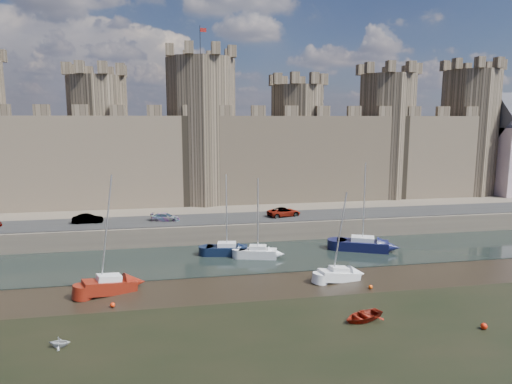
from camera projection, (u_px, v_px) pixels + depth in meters
ground at (224, 373)px, 29.10m from camera, size 160.00×160.00×0.00m
water_channel at (201, 260)px, 52.39m from camera, size 160.00×12.00×0.08m
quay at (188, 197)px, 87.15m from camera, size 160.00×60.00×2.50m
road at (195, 220)px, 61.70m from camera, size 160.00×7.00×0.10m
castle at (186, 146)px, 73.73m from camera, size 108.50×11.00×29.00m
car_1 at (88, 219)px, 59.54m from camera, size 3.83×1.37×1.26m
car_2 at (165, 217)px, 60.92m from camera, size 4.02×2.25×1.10m
car_3 at (284, 212)px, 63.72m from camera, size 5.09×3.26×1.31m
sailboat_1 at (227, 249)px, 54.03m from camera, size 5.07×2.69×9.65m
sailboat_2 at (258, 252)px, 52.89m from camera, size 4.62×2.79×9.33m
sailboat_3 at (362, 244)px, 55.94m from camera, size 6.60×4.69×10.80m
sailboat_4 at (109, 285)px, 42.36m from camera, size 5.11×3.49×11.13m
sailboat_5 at (339, 274)px, 45.67m from camera, size 4.37×2.25×8.99m
dinghy_3 at (60, 342)px, 32.35m from camera, size 1.61×1.43×0.78m
dinghy_4 at (363, 316)px, 36.64m from camera, size 3.94×3.31×0.70m
buoy_1 at (113, 305)px, 39.23m from camera, size 0.43×0.43×0.43m
buoy_3 at (370, 287)px, 43.48m from camera, size 0.40×0.40×0.40m
buoy_5 at (484, 326)px, 35.12m from camera, size 0.50×0.50×0.50m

